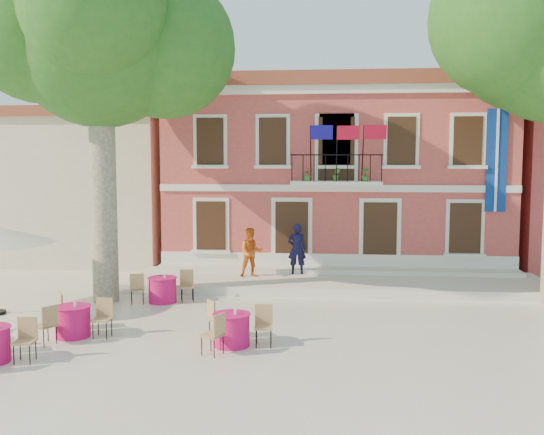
{
  "coord_description": "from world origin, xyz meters",
  "views": [
    {
      "loc": [
        1.72,
        -16.03,
        4.37
      ],
      "look_at": [
        -0.1,
        3.5,
        2.46
      ],
      "focal_mm": 40.0,
      "sensor_mm": 36.0,
      "label": 1
    }
  ],
  "objects_px": {
    "plane_tree_west": "(99,38)",
    "cafe_table_0": "(73,320)",
    "pedestrian_navy": "(297,249)",
    "cafe_table_3": "(162,289)",
    "pedestrian_orange": "(251,252)",
    "cafe_table_4": "(232,328)"
  },
  "relations": [
    {
      "from": "cafe_table_4",
      "to": "pedestrian_orange",
      "type": "bearing_deg",
      "value": 93.42
    },
    {
      "from": "pedestrian_orange",
      "to": "cafe_table_4",
      "type": "height_order",
      "value": "pedestrian_orange"
    },
    {
      "from": "pedestrian_navy",
      "to": "plane_tree_west",
      "type": "bearing_deg",
      "value": 26.03
    },
    {
      "from": "pedestrian_orange",
      "to": "cafe_table_3",
      "type": "relative_size",
      "value": 0.87
    },
    {
      "from": "cafe_table_0",
      "to": "cafe_table_3",
      "type": "xyz_separation_m",
      "value": [
        1.22,
        3.71,
        -0.01
      ]
    },
    {
      "from": "plane_tree_west",
      "to": "cafe_table_4",
      "type": "bearing_deg",
      "value": -41.83
    },
    {
      "from": "pedestrian_navy",
      "to": "pedestrian_orange",
      "type": "relative_size",
      "value": 1.05
    },
    {
      "from": "plane_tree_west",
      "to": "pedestrian_orange",
      "type": "relative_size",
      "value": 6.35
    },
    {
      "from": "plane_tree_west",
      "to": "cafe_table_0",
      "type": "distance_m",
      "value": 8.37
    },
    {
      "from": "plane_tree_west",
      "to": "cafe_table_0",
      "type": "relative_size",
      "value": 5.75
    },
    {
      "from": "cafe_table_0",
      "to": "pedestrian_navy",
      "type": "bearing_deg",
      "value": 54.08
    },
    {
      "from": "pedestrian_navy",
      "to": "cafe_table_4",
      "type": "relative_size",
      "value": 0.96
    },
    {
      "from": "cafe_table_0",
      "to": "cafe_table_4",
      "type": "relative_size",
      "value": 1.0
    },
    {
      "from": "plane_tree_west",
      "to": "cafe_table_0",
      "type": "xyz_separation_m",
      "value": [
        0.55,
        -3.71,
        -7.49
      ]
    },
    {
      "from": "plane_tree_west",
      "to": "pedestrian_orange",
      "type": "xyz_separation_m",
      "value": [
        4.15,
        2.74,
        -6.77
      ]
    },
    {
      "from": "pedestrian_navy",
      "to": "cafe_table_4",
      "type": "height_order",
      "value": "pedestrian_navy"
    },
    {
      "from": "pedestrian_orange",
      "to": "cafe_table_0",
      "type": "relative_size",
      "value": 0.91
    },
    {
      "from": "plane_tree_west",
      "to": "cafe_table_0",
      "type": "height_order",
      "value": "plane_tree_west"
    },
    {
      "from": "pedestrian_navy",
      "to": "cafe_table_4",
      "type": "bearing_deg",
      "value": 76.56
    },
    {
      "from": "cafe_table_0",
      "to": "cafe_table_3",
      "type": "distance_m",
      "value": 3.91
    },
    {
      "from": "pedestrian_navy",
      "to": "cafe_table_3",
      "type": "relative_size",
      "value": 0.91
    },
    {
      "from": "plane_tree_west",
      "to": "pedestrian_orange",
      "type": "bearing_deg",
      "value": 33.44
    }
  ]
}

